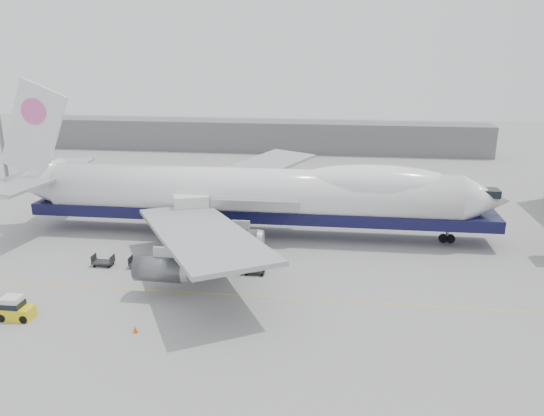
# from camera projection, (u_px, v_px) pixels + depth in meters

# --- Properties ---
(ground) EXTENTS (260.00, 260.00, 0.00)m
(ground) POSITION_uv_depth(u_px,v_px,m) (234.00, 270.00, 58.73)
(ground) COLOR gray
(ground) RESTS_ON ground
(apron_line) EXTENTS (60.00, 0.15, 0.01)m
(apron_line) POSITION_uv_depth(u_px,v_px,m) (222.00, 294.00, 53.04)
(apron_line) COLOR gold
(apron_line) RESTS_ON ground
(hangar) EXTENTS (110.00, 8.00, 7.00)m
(hangar) POSITION_uv_depth(u_px,v_px,m) (250.00, 136.00, 125.30)
(hangar) COLOR slate
(hangar) RESTS_ON ground
(airliner) EXTENTS (67.00, 55.30, 19.98)m
(airliner) POSITION_uv_depth(u_px,v_px,m) (256.00, 193.00, 68.39)
(airliner) COLOR white
(airliner) RESTS_ON ground
(catering_truck) EXTENTS (5.14, 4.23, 6.03)m
(catering_truck) POSITION_uv_depth(u_px,v_px,m) (192.00, 215.00, 66.66)
(catering_truck) COLOR navy
(catering_truck) RESTS_ON ground
(baggage_tug) EXTENTS (2.96, 1.68, 2.16)m
(baggage_tug) POSITION_uv_depth(u_px,v_px,m) (15.00, 309.00, 48.12)
(baggage_tug) COLOR yellow
(baggage_tug) RESTS_ON ground
(traffic_cone) EXTENTS (0.42, 0.42, 0.63)m
(traffic_cone) POSITION_uv_depth(u_px,v_px,m) (135.00, 329.00, 45.95)
(traffic_cone) COLOR #D7520B
(traffic_cone) RESTS_ON ground
(dolly_0) EXTENTS (2.30, 1.35, 1.30)m
(dolly_0) POSITION_uv_depth(u_px,v_px,m) (103.00, 261.00, 59.82)
(dolly_0) COLOR #2D2D30
(dolly_0) RESTS_ON ground
(dolly_1) EXTENTS (2.30, 1.35, 1.30)m
(dolly_1) POSITION_uv_depth(u_px,v_px,m) (140.00, 263.00, 59.29)
(dolly_1) COLOR #2D2D30
(dolly_1) RESTS_ON ground
(dolly_2) EXTENTS (2.30, 1.35, 1.30)m
(dolly_2) POSITION_uv_depth(u_px,v_px,m) (178.00, 265.00, 58.76)
(dolly_2) COLOR #2D2D30
(dolly_2) RESTS_ON ground
(dolly_3) EXTENTS (2.30, 1.35, 1.30)m
(dolly_3) POSITION_uv_depth(u_px,v_px,m) (216.00, 267.00, 58.23)
(dolly_3) COLOR #2D2D30
(dolly_3) RESTS_ON ground
(dolly_4) EXTENTS (2.30, 1.35, 1.30)m
(dolly_4) POSITION_uv_depth(u_px,v_px,m) (255.00, 269.00, 57.71)
(dolly_4) COLOR #2D2D30
(dolly_4) RESTS_ON ground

